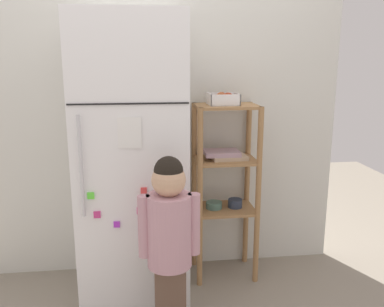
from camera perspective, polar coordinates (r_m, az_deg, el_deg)
The scene contains 6 objects.
ground_plane at distance 2.84m, azimuth -4.62°, elevation -18.03°, with size 6.00×6.00×0.00m, color gray.
kitchen_wall_back at distance 2.79m, azimuth -5.37°, elevation 5.72°, with size 2.54×0.03×2.22m, color silver.
refrigerator at distance 2.52m, azimuth -8.30°, elevation -0.93°, with size 0.64×0.61×1.72m.
child_standing at distance 2.16m, azimuth -3.16°, elevation -10.51°, with size 0.32×0.24×0.99m.
pantry_shelf_unit at distance 2.74m, azimuth 4.59°, elevation -2.94°, with size 0.41×0.31×1.17m.
fruit_bin at distance 2.65m, azimuth 4.44°, elevation 7.49°, with size 0.19×0.19×0.08m.
Camera 1 is at (-0.09, -2.43, 1.47)m, focal length 38.60 mm.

